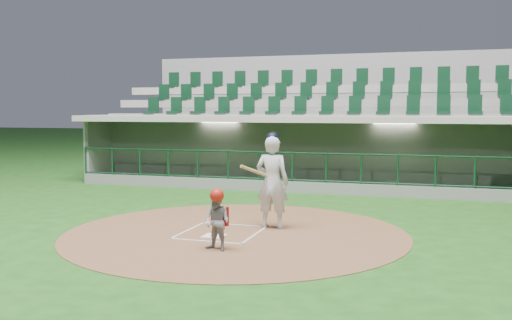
{
  "coord_description": "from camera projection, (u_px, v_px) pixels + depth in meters",
  "views": [
    {
      "loc": [
        4.24,
        -11.33,
        2.57
      ],
      "look_at": [
        -0.14,
        2.6,
        1.3
      ],
      "focal_mm": 40.0,
      "sensor_mm": 36.0,
      "label": 1
    }
  ],
  "objects": [
    {
      "name": "ground",
      "position": [
        226.0,
        230.0,
        12.26
      ],
      "size": [
        120.0,
        120.0,
        0.0
      ],
      "primitive_type": "plane",
      "color": "#1A4915",
      "rests_on": "ground"
    },
    {
      "name": "batter",
      "position": [
        272.0,
        181.0,
        12.36
      ],
      "size": [
        0.92,
        0.9,
        2.09
      ],
      "color": "silver",
      "rests_on": "dirt_circle"
    },
    {
      "name": "catcher",
      "position": [
        217.0,
        220.0,
        10.42
      ],
      "size": [
        0.61,
        0.53,
        1.15
      ],
      "color": "gray",
      "rests_on": "dirt_circle"
    },
    {
      "name": "batter_box_chalk",
      "position": [
        221.0,
        232.0,
        11.97
      ],
      "size": [
        1.55,
        1.8,
        0.01
      ],
      "color": "silver",
      "rests_on": "ground"
    },
    {
      "name": "home_plate",
      "position": [
        214.0,
        236.0,
        11.59
      ],
      "size": [
        0.43,
        0.43,
        0.02
      ],
      "primitive_type": "cube",
      "color": "white",
      "rests_on": "dirt_circle"
    },
    {
      "name": "dugout_structure",
      "position": [
        309.0,
        158.0,
        19.58
      ],
      "size": [
        16.4,
        3.7,
        3.0
      ],
      "color": "slate",
      "rests_on": "ground"
    },
    {
      "name": "seating_deck",
      "position": [
        322.0,
        140.0,
        22.5
      ],
      "size": [
        17.0,
        6.72,
        5.15
      ],
      "color": "slate",
      "rests_on": "ground"
    },
    {
      "name": "dirt_circle",
      "position": [
        236.0,
        233.0,
        11.98
      ],
      "size": [
        7.2,
        7.2,
        0.01
      ],
      "primitive_type": "cylinder",
      "color": "brown",
      "rests_on": "ground"
    }
  ]
}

